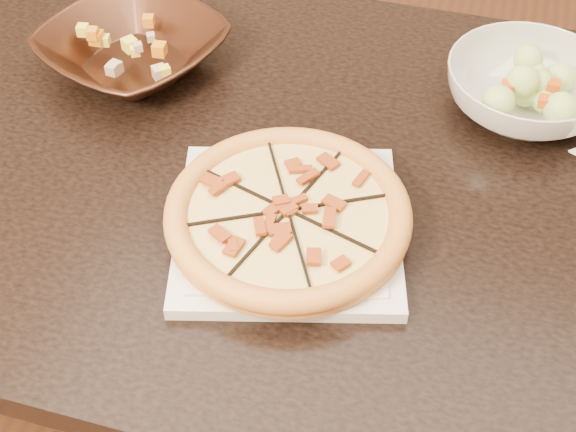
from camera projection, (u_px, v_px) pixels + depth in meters
The scene contains 8 objects.
floor at pixel (332, 399), 1.71m from camera, with size 4.00×4.00×0.02m, color #41241A.
dining_table at pixel (244, 206), 1.19m from camera, with size 1.35×0.87×0.75m.
plate at pixel (288, 227), 1.00m from camera, with size 0.34×0.34×0.02m.
pizza at pixel (288, 214), 0.99m from camera, with size 0.31×0.31×0.03m.
bronze_bowl at pixel (133, 49), 1.23m from camera, with size 0.26×0.26×0.06m, color #412619.
mixed_dish at pixel (127, 23), 1.19m from camera, with size 0.10×0.13×0.03m.
salad_bowl at pixel (527, 89), 1.15m from camera, with size 0.24×0.24×0.07m, color silver.
salad at pixel (535, 58), 1.11m from camera, with size 0.09×0.12×0.04m.
Camera 1 is at (0.15, -0.87, 1.50)m, focal length 50.00 mm.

